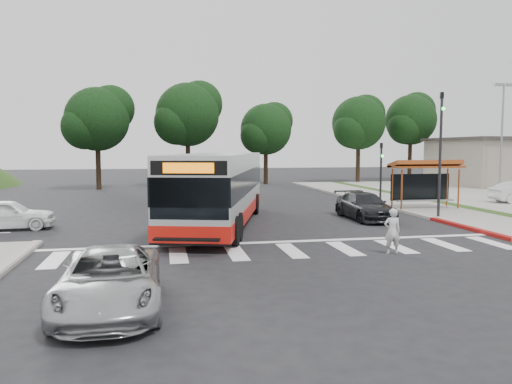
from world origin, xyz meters
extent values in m
plane|color=black|center=(0.00, 0.00, 0.00)|extent=(140.00, 140.00, 0.00)
cube|color=gray|center=(11.00, 8.00, 0.06)|extent=(4.00, 40.00, 0.12)
cube|color=#9E9991|center=(9.00, 8.00, 0.07)|extent=(0.30, 40.00, 0.15)
cube|color=maroon|center=(9.00, -2.00, 0.08)|extent=(0.32, 6.00, 0.15)
cube|color=silver|center=(0.00, -5.00, 0.01)|extent=(18.00, 2.60, 0.01)
cylinder|color=#8E3E17|center=(9.00, 4.40, 1.27)|extent=(0.10, 0.10, 2.30)
cylinder|color=#8E3E17|center=(12.60, 4.40, 1.27)|extent=(0.10, 0.10, 2.30)
cylinder|color=#8E3E17|center=(9.00, 5.60, 1.27)|extent=(0.10, 0.10, 2.30)
cylinder|color=#8E3E17|center=(12.60, 5.60, 1.27)|extent=(0.10, 0.10, 2.30)
cube|color=#8E3E17|center=(10.80, 5.00, 2.57)|extent=(4.20, 1.60, 0.12)
cube|color=#8E3E17|center=(10.80, 5.05, 2.72)|extent=(4.20, 1.32, 0.51)
cube|color=black|center=(10.80, 5.60, 1.32)|extent=(3.80, 0.06, 1.60)
cube|color=gray|center=(10.80, 5.00, 0.57)|extent=(3.60, 0.40, 0.08)
cylinder|color=black|center=(9.60, 1.50, 3.25)|extent=(0.14, 0.14, 6.50)
imported|color=black|center=(9.60, 1.50, 6.00)|extent=(0.16, 0.20, 1.00)
sphere|color=#19E533|center=(9.60, 1.32, 5.65)|extent=(0.18, 0.18, 0.18)
cylinder|color=black|center=(9.60, 8.50, 2.00)|extent=(0.14, 0.14, 4.00)
imported|color=black|center=(9.60, 8.50, 3.50)|extent=(0.16, 0.20, 1.00)
sphere|color=#19E533|center=(9.60, 8.32, 3.15)|extent=(0.18, 0.18, 0.18)
cylinder|color=gray|center=(24.00, 16.00, 4.60)|extent=(0.18, 0.18, 9.00)
cube|color=gray|center=(23.45, 16.00, 9.00)|extent=(0.80, 0.35, 0.22)
cube|color=gray|center=(24.55, 16.00, 9.00)|extent=(0.80, 0.35, 0.22)
cylinder|color=black|center=(16.00, 28.00, 2.30)|extent=(0.44, 0.44, 4.40)
sphere|color=black|center=(16.00, 28.00, 6.30)|extent=(5.60, 5.60, 5.60)
sphere|color=black|center=(17.12, 28.84, 7.30)|extent=(4.20, 4.20, 4.20)
sphere|color=black|center=(15.02, 27.30, 5.60)|extent=(3.92, 3.92, 3.92)
cylinder|color=black|center=(23.00, 30.00, 2.42)|extent=(0.44, 0.44, 4.84)
sphere|color=black|center=(23.00, 30.00, 6.82)|extent=(5.60, 5.60, 5.60)
sphere|color=black|center=(24.12, 30.84, 7.92)|extent=(4.20, 4.20, 4.20)
sphere|color=black|center=(22.02, 29.30, 6.05)|extent=(3.92, 3.92, 3.92)
cylinder|color=black|center=(-2.00, 26.00, 2.42)|extent=(0.44, 0.44, 4.84)
sphere|color=black|center=(-2.00, 26.00, 6.82)|extent=(6.00, 6.00, 6.00)
sphere|color=black|center=(-0.80, 26.90, 7.92)|extent=(4.50, 4.50, 4.50)
sphere|color=black|center=(-3.05, 25.25, 6.05)|extent=(4.20, 4.20, 4.20)
cylinder|color=black|center=(6.00, 28.00, 1.98)|extent=(0.44, 0.44, 3.96)
sphere|color=black|center=(6.00, 28.00, 5.58)|extent=(5.20, 5.20, 5.20)
sphere|color=black|center=(7.04, 28.78, 6.48)|extent=(3.90, 3.90, 3.90)
sphere|color=black|center=(5.09, 27.35, 4.95)|extent=(3.64, 3.64, 3.64)
cylinder|color=black|center=(-10.00, 24.00, 2.20)|extent=(0.44, 0.44, 4.40)
sphere|color=black|center=(-10.00, 24.00, 6.20)|extent=(5.60, 5.60, 5.60)
sphere|color=black|center=(-8.88, 24.84, 7.20)|extent=(4.20, 4.20, 4.20)
sphere|color=black|center=(-10.98, 23.30, 5.50)|extent=(3.92, 3.92, 3.92)
imported|color=silver|center=(3.28, -6.16, 0.79)|extent=(0.62, 0.45, 1.59)
imported|color=black|center=(5.73, 1.99, 0.68)|extent=(1.99, 4.72, 1.36)
imported|color=#9EA1A3|center=(-5.71, -10.51, 0.68)|extent=(2.34, 4.92, 1.36)
imported|color=white|center=(-11.36, 1.86, 0.69)|extent=(4.18, 1.94, 1.39)
camera|label=1|loc=(-4.52, -21.98, 3.64)|focal=35.00mm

